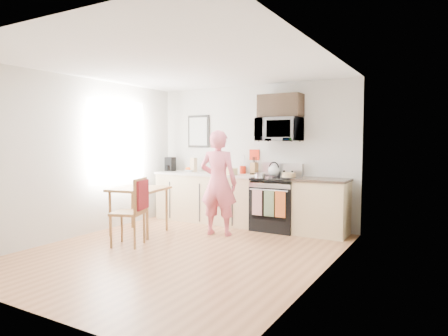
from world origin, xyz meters
The scene contains 28 objects.
floor centered at (0.00, 0.00, 0.00)m, with size 4.60×4.60×0.00m, color #965E3A.
back_wall centered at (0.00, 2.30, 1.30)m, with size 4.00×0.04×2.60m, color beige.
front_wall centered at (0.00, -2.30, 1.30)m, with size 4.00×0.04×2.60m, color beige.
left_wall centered at (-2.00, 0.00, 1.30)m, with size 0.04×4.60×2.60m, color beige.
right_wall centered at (2.00, 0.00, 1.30)m, with size 0.04×4.60×2.60m, color beige.
ceiling centered at (0.00, 0.00, 2.60)m, with size 4.00×4.60×0.04m, color white.
window centered at (-1.96, 0.80, 1.55)m, with size 0.06×1.40×1.50m.
cabinet_left centered at (-0.80, 2.00, 0.45)m, with size 2.10×0.60×0.90m, color beige.
countertop_left centered at (-0.80, 2.00, 0.92)m, with size 2.14×0.64×0.04m, color beige.
cabinet_right centered at (1.43, 2.00, 0.45)m, with size 0.84×0.60×0.90m, color beige.
countertop_right centered at (1.43, 2.00, 0.92)m, with size 0.88×0.64×0.04m, color black.
range centered at (0.63, 1.98, 0.44)m, with size 0.76×0.70×1.16m.
microwave centered at (0.63, 2.08, 1.76)m, with size 0.76×0.51×0.42m, color #BCBCC1.
upper_cabinet centered at (0.63, 2.12, 2.18)m, with size 0.76×0.35×0.40m, color black.
wall_art centered at (-1.20, 2.28, 1.75)m, with size 0.50×0.04×0.65m.
wall_trivet centered at (0.05, 2.28, 1.30)m, with size 0.20×0.02×0.20m, color #AF220F.
person centered at (-0.07, 1.16, 0.87)m, with size 0.63×0.42×1.74m, color #C43650.
dining_table centered at (-1.27, 0.57, 0.69)m, with size 0.85×0.85×0.78m.
chair centered at (-0.74, -0.07, 0.66)m, with size 0.59×0.55×1.02m.
knife_block centered at (0.11, 2.16, 1.05)m, with size 0.10×0.14×0.22m, color brown.
utensil_crock centered at (-0.16, 2.22, 1.08)m, with size 0.12×0.12×0.36m.
fruit_bowl centered at (-1.28, 2.07, 0.98)m, with size 0.21×0.21×0.10m.
milk_carton centered at (-1.21, 2.10, 1.08)m, with size 0.11×0.11×0.28m, color tan.
coffee_maker centered at (-1.75, 2.04, 1.08)m, with size 0.18×0.25×0.29m.
bread_bag centered at (-0.30, 1.90, 1.00)m, with size 0.33×0.16×0.12m, color tan.
cake centered at (0.86, 1.95, 0.97)m, with size 0.28×0.28×0.09m.
kettle centered at (0.52, 2.10, 1.04)m, with size 0.21×0.21×0.27m.
pot centered at (0.41, 1.75, 0.97)m, with size 0.19×0.29×0.09m.
Camera 1 is at (3.30, -4.49, 1.58)m, focal length 32.00 mm.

